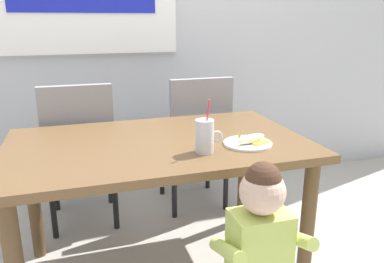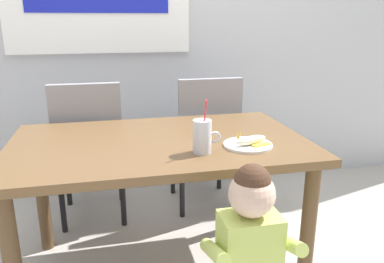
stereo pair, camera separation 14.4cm
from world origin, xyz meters
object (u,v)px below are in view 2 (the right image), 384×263
object	(u,v)px
peeled_banana	(252,140)
toddler_standing	(249,243)
dining_chair_right	(206,136)
milk_cup	(202,138)
dining_chair_left	(90,145)
snack_plate	(248,145)
dining_table	(160,159)

from	to	relation	value
peeled_banana	toddler_standing	bearing A→B (deg)	-110.83
dining_chair_right	milk_cup	size ratio (longest dim) A/B	3.86
dining_chair_left	peeled_banana	world-z (taller)	dining_chair_left
milk_cup	snack_plate	xyz separation A→B (m)	(0.23, 0.04, -0.06)
dining_chair_left	snack_plate	size ratio (longest dim) A/B	4.17
dining_chair_left	milk_cup	bearing A→B (deg)	122.16
dining_table	peeled_banana	xyz separation A→B (m)	(0.41, -0.20, 0.13)
dining_chair_right	toddler_standing	distance (m)	1.29
toddler_standing	milk_cup	distance (m)	0.50
milk_cup	snack_plate	distance (m)	0.24
dining_chair_left	toddler_standing	xyz separation A→B (m)	(0.62, -1.25, -0.02)
snack_plate	milk_cup	bearing A→B (deg)	-170.31
dining_chair_right	snack_plate	distance (m)	0.87
toddler_standing	milk_cup	size ratio (longest dim) A/B	3.37
toddler_standing	peeled_banana	world-z (taller)	toddler_standing
toddler_standing	dining_table	bearing A→B (deg)	111.42
dining_table	toddler_standing	distance (m)	0.68
peeled_banana	snack_plate	bearing A→B (deg)	132.29
dining_chair_left	snack_plate	xyz separation A→B (m)	(0.77, -0.81, 0.21)
dining_chair_left	peeled_banana	bearing A→B (deg)	133.32
milk_cup	toddler_standing	bearing A→B (deg)	-78.55
toddler_standing	dining_chair_left	bearing A→B (deg)	116.22
dining_chair_right	milk_cup	bearing A→B (deg)	74.36
dining_table	dining_chair_left	world-z (taller)	dining_chair_left
toddler_standing	peeled_banana	distance (m)	0.52
dining_chair_left	toddler_standing	size ratio (longest dim) A/B	1.15
dining_chair_left	peeled_banana	xyz separation A→B (m)	(0.78, -0.83, 0.24)
dining_chair_left	dining_table	bearing A→B (deg)	120.62
toddler_standing	snack_plate	xyz separation A→B (m)	(0.15, 0.44, 0.23)
toddler_standing	peeled_banana	bearing A→B (deg)	69.17
dining_chair_left	snack_plate	world-z (taller)	dining_chair_left
dining_table	milk_cup	distance (m)	0.32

